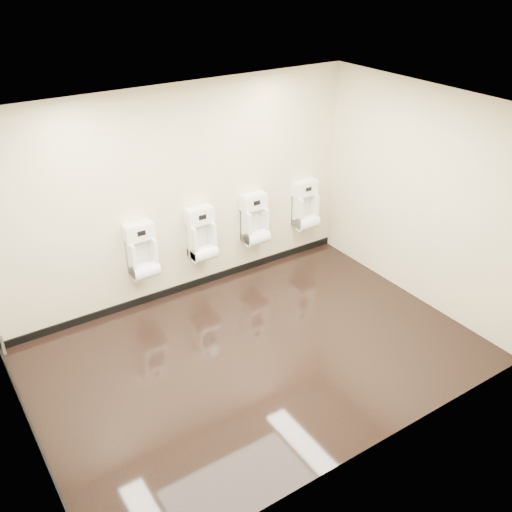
{
  "coord_description": "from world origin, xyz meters",
  "views": [
    {
      "loc": [
        -2.89,
        -4.39,
        4.22
      ],
      "look_at": [
        0.36,
        0.55,
        0.96
      ],
      "focal_mm": 40.0,
      "sensor_mm": 36.0,
      "label": 1
    }
  ],
  "objects": [
    {
      "name": "urinal_2",
      "position": [
        1.04,
        1.62,
        0.78
      ],
      "size": [
        0.38,
        0.29,
        0.71
      ],
      "color": "white",
      "rests_on": "back_wall"
    },
    {
      "name": "tile_overlay_left",
      "position": [
        -2.5,
        0.0,
        1.4
      ],
      "size": [
        0.01,
        3.5,
        2.8
      ],
      "primitive_type": "cube",
      "color": "silver",
      "rests_on": "ground"
    },
    {
      "name": "back_wall",
      "position": [
        0.0,
        1.75,
        1.4
      ],
      "size": [
        5.0,
        0.02,
        2.8
      ],
      "primitive_type": "cube",
      "color": "beige",
      "rests_on": "ground"
    },
    {
      "name": "access_panel",
      "position": [
        -2.48,
        1.2,
        0.5
      ],
      "size": [
        0.04,
        0.25,
        0.25
      ],
      "color": "#9E9EA3",
      "rests_on": "left_wall"
    },
    {
      "name": "ground",
      "position": [
        0.0,
        0.0,
        0.0
      ],
      "size": [
        5.0,
        3.5,
        0.0
      ],
      "primitive_type": "cube",
      "color": "black",
      "rests_on": "ground"
    },
    {
      "name": "skirting_back",
      "position": [
        0.0,
        1.74,
        0.05
      ],
      "size": [
        5.0,
        0.02,
        0.1
      ],
      "primitive_type": "cube",
      "color": "black",
      "rests_on": "ground"
    },
    {
      "name": "urinal_0",
      "position": [
        -0.64,
        1.62,
        0.78
      ],
      "size": [
        0.38,
        0.29,
        0.71
      ],
      "color": "white",
      "rests_on": "back_wall"
    },
    {
      "name": "right_wall",
      "position": [
        2.5,
        0.0,
        1.4
      ],
      "size": [
        0.02,
        3.5,
        2.8
      ],
      "primitive_type": "cube",
      "color": "beige",
      "rests_on": "ground"
    },
    {
      "name": "ceiling",
      "position": [
        0.0,
        0.0,
        2.8
      ],
      "size": [
        5.0,
        3.5,
        0.0
      ],
      "primitive_type": "cube",
      "color": "silver"
    },
    {
      "name": "urinal_3",
      "position": [
        1.93,
        1.62,
        0.78
      ],
      "size": [
        0.38,
        0.29,
        0.71
      ],
      "color": "white",
      "rests_on": "back_wall"
    },
    {
      "name": "skirting_left",
      "position": [
        -2.49,
        0.0,
        0.05
      ],
      "size": [
        0.02,
        3.5,
        0.1
      ],
      "primitive_type": "cube",
      "color": "black",
      "rests_on": "ground"
    },
    {
      "name": "urinal_1",
      "position": [
        0.2,
        1.62,
        0.78
      ],
      "size": [
        0.38,
        0.29,
        0.71
      ],
      "color": "white",
      "rests_on": "back_wall"
    },
    {
      "name": "left_wall",
      "position": [
        -2.5,
        0.0,
        1.4
      ],
      "size": [
        0.02,
        3.5,
        2.8
      ],
      "primitive_type": "cube",
      "color": "beige",
      "rests_on": "ground"
    },
    {
      "name": "front_wall",
      "position": [
        0.0,
        -1.75,
        1.4
      ],
      "size": [
        5.0,
        0.02,
        2.8
      ],
      "primitive_type": "cube",
      "color": "beige",
      "rests_on": "ground"
    }
  ]
}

